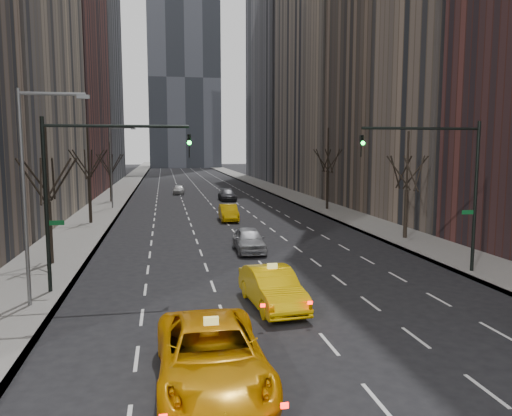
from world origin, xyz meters
TOP-DOWN VIEW (x-y plane):
  - ground at (0.00, 0.00)m, footprint 400.00×400.00m
  - sidewalk_left at (-12.25, 70.00)m, footprint 4.50×320.00m
  - sidewalk_right at (12.25, 70.00)m, footprint 4.50×320.00m
  - bld_left_far at (-21.50, 66.00)m, footprint 14.00×28.00m
  - bld_left_deep at (-21.50, 96.00)m, footprint 14.00×30.00m
  - bld_right_far at (21.50, 64.00)m, footprint 14.00×28.00m
  - bld_right_deep at (21.50, 95.00)m, footprint 14.00×30.00m
  - tree_lw_b at (-12.00, 18.00)m, footprint 3.36×3.50m
  - tree_lw_c at (-12.00, 34.00)m, footprint 3.36×3.50m
  - tree_lw_d at (-12.00, 52.00)m, footprint 3.36×3.50m
  - tree_rw_b at (12.00, 22.00)m, footprint 3.36×3.50m
  - tree_rw_c at (12.00, 40.00)m, footprint 3.36×3.50m
  - traffic_mast_left at (-9.11, 12.00)m, footprint 6.69×0.39m
  - traffic_mast_right at (9.11, 12.00)m, footprint 6.69×0.39m
  - streetlight_near at (-10.84, 10.00)m, footprint 2.83×0.22m
  - streetlight_far at (-10.84, 45.00)m, footprint 2.83×0.22m
  - taxi_suv at (-4.29, 1.66)m, footprint 3.05×6.57m
  - taxi_sedan at (-1.06, 8.35)m, footprint 2.23×5.21m
  - silver_sedan_ahead at (-0.11, 19.88)m, footprint 1.94×4.63m
  - far_taxi at (0.35, 33.98)m, footprint 1.70×4.59m
  - far_suv_grey at (2.50, 51.98)m, footprint 2.09×5.06m
  - far_car_white at (-3.42, 62.06)m, footprint 1.92×4.16m

SIDE VIEW (x-z plane):
  - ground at x=0.00m, z-range 0.00..0.00m
  - sidewalk_left at x=-12.25m, z-range 0.00..0.15m
  - sidewalk_right at x=12.25m, z-range 0.00..0.15m
  - far_car_white at x=-3.42m, z-range 0.00..1.38m
  - far_suv_grey at x=2.50m, z-range 0.00..1.46m
  - far_taxi at x=0.35m, z-range 0.00..1.50m
  - silver_sedan_ahead at x=-0.11m, z-range 0.00..1.57m
  - taxi_sedan at x=-1.06m, z-range 0.00..1.67m
  - taxi_suv at x=-4.29m, z-range 0.00..1.82m
  - tree_lw_d at x=-12.00m, z-range -0.12..7.24m
  - tree_lw_b at x=-12.00m, z-range -0.19..7.63m
  - tree_rw_b at x=12.00m, z-range -0.19..7.63m
  - tree_lw_c at x=-12.00m, z-range -0.33..8.41m
  - tree_rw_c at x=12.00m, z-range -0.33..8.41m
  - traffic_mast_left at x=-9.11m, z-range 1.49..9.49m
  - traffic_mast_right at x=9.11m, z-range 1.49..9.49m
  - streetlight_near at x=-10.84m, z-range 1.12..10.12m
  - streetlight_far at x=-10.84m, z-range 1.12..10.12m
  - bld_left_far at x=-21.50m, z-range 0.00..44.00m
  - bld_right_far at x=21.50m, z-range 0.00..50.00m
  - bld_right_deep at x=21.50m, z-range 0.00..58.00m
  - bld_left_deep at x=-21.50m, z-range 0.00..60.00m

